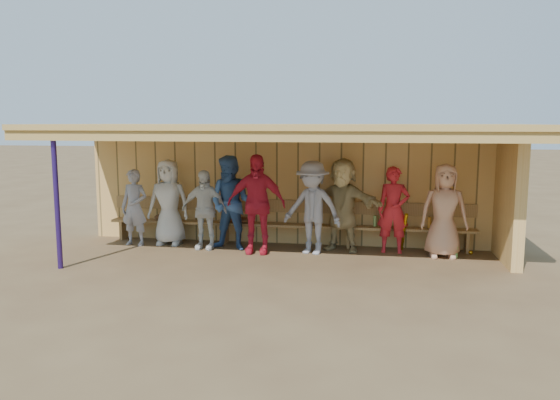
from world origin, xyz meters
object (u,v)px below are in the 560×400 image
Objects in this scene: player_a at (134,207)px; player_f at (342,205)px; player_extra at (204,210)px; bench at (286,220)px; player_c at (231,203)px; player_g at (393,210)px; player_h at (444,211)px; player_b at (169,202)px; player_d at (256,204)px; player_e at (312,208)px.

player_a is 0.86× the size of player_f.
player_extra is (-2.73, -0.34, -0.12)m from player_f.
player_c is at bearing -148.95° from bench.
player_g reaches higher than player_extra.
player_extra is at bearing 179.55° from player_h.
player_b is 2.01m from player_d.
player_g is at bearing 29.79° from player_e.
player_g is 3.74m from player_extra.
player_b is 0.96× the size of player_f.
player_f is at bearing -0.94° from player_b.
player_extra is (0.86, -0.29, -0.09)m from player_b.
player_f is at bearing -179.63° from player_g.
player_c reaches higher than player_a.
player_d reaches higher than player_f.
player_f is (3.59, 0.05, 0.03)m from player_b.
player_d is (1.96, -0.44, 0.08)m from player_b.
player_c is at bearing 179.19° from player_h.
player_h reaches higher than player_extra.
player_h is at bearing 6.67° from player_a.
player_d is 1.14× the size of player_g.
bench is at bearing -178.82° from player_f.
player_e is at bearing -178.61° from player_h.
player_b is 5.51m from player_h.
player_g is 0.95× the size of player_h.
player_a reaches higher than bench.
player_e reaches higher than player_g.
player_d is at bearing -157.35° from player_e.
player_c reaches higher than player_e.
player_g is (4.58, 0.05, -0.04)m from player_b.
player_h is (0.93, -0.23, 0.04)m from player_g.
player_extra is (-4.65, -0.11, -0.09)m from player_h.
player_f is at bearing 9.89° from player_a.
player_b reaches higher than player_h.
player_d reaches higher than player_e.
player_e is (3.04, -0.32, 0.01)m from player_b.
player_h is at bearing -13.59° from player_g.
player_g is at bearing 164.18° from player_h.
player_c is (2.08, -0.05, 0.15)m from player_a.
player_h is at bearing 10.32° from player_c.
player_extra is at bearing -20.50° from player_b.
player_d is 1.70m from player_f.
player_h is at bearing 9.00° from player_f.
player_b is at bearing -171.58° from bench.
player_f is at bearing -14.65° from bench.
player_c reaches higher than player_extra.
player_e is at bearing -130.23° from player_f.
player_d is 1.02m from bench.
player_e reaches higher than player_b.
player_extra is at bearing -164.38° from player_e.
player_b is at bearing 23.57° from player_a.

